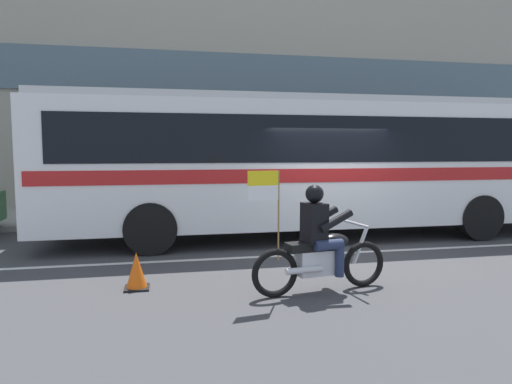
# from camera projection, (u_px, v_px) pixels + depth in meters

# --- Properties ---
(ground_plane) EXTENTS (60.00, 60.00, 0.00)m
(ground_plane) POSITION_uv_depth(u_px,v_px,m) (328.00, 247.00, 9.67)
(ground_plane) COLOR #3D3D3F
(sidewalk_curb) EXTENTS (28.00, 3.80, 0.15)m
(sidewalk_curb) POSITION_uv_depth(u_px,v_px,m) (272.00, 212.00, 14.64)
(sidewalk_curb) COLOR gray
(sidewalk_curb) RESTS_ON ground_plane
(lane_center_stripe) EXTENTS (26.60, 0.14, 0.01)m
(lane_center_stripe) POSITION_uv_depth(u_px,v_px,m) (338.00, 253.00, 9.08)
(lane_center_stripe) COLOR silver
(lane_center_stripe) RESTS_ON ground_plane
(office_building_facade) EXTENTS (28.00, 0.89, 13.44)m
(office_building_facade) POSITION_uv_depth(u_px,v_px,m) (257.00, 19.00, 16.26)
(office_building_facade) COLOR gray
(office_building_facade) RESTS_ON ground_plane
(transit_bus) EXTENTS (12.55, 2.65, 3.22)m
(transit_bus) POSITION_uv_depth(u_px,v_px,m) (320.00, 157.00, 10.70)
(transit_bus) COLOR white
(transit_bus) RESTS_ON ground_plane
(motorcycle_with_rider) EXTENTS (2.18, 0.71, 1.78)m
(motorcycle_with_rider) POSITION_uv_depth(u_px,v_px,m) (320.00, 247.00, 6.55)
(motorcycle_with_rider) COLOR black
(motorcycle_with_rider) RESTS_ON ground_plane
(traffic_cone) EXTENTS (0.36, 0.36, 0.55)m
(traffic_cone) POSITION_uv_depth(u_px,v_px,m) (137.00, 272.00, 6.73)
(traffic_cone) COLOR #EA590F
(traffic_cone) RESTS_ON ground_plane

